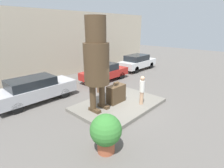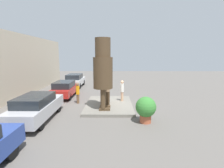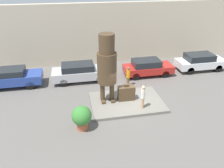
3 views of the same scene
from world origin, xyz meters
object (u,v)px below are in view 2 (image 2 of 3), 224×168
at_px(giant_suitcase, 106,97).
at_px(parked_car_white, 75,80).
at_px(tourist, 122,90).
at_px(worker_hivis, 78,92).
at_px(planter_pot, 146,108).
at_px(parked_car_red, 65,89).
at_px(parked_car_silver, 37,107).
at_px(statue_figure, 103,68).

xyz_separation_m(giant_suitcase, parked_car_white, (8.22, 4.20, 0.12)).
distance_m(tourist, worker_hivis, 3.58).
bearing_deg(tourist, giant_suitcase, 122.39).
height_order(parked_car_white, planter_pot, parked_car_white).
distance_m(giant_suitcase, parked_car_red, 4.99).
height_order(tourist, worker_hivis, tourist).
height_order(tourist, parked_car_red, tourist).
height_order(giant_suitcase, parked_car_silver, parked_car_silver).
height_order(statue_figure, tourist, statue_figure).
relative_size(parked_car_red, planter_pot, 2.85).
height_order(parked_car_silver, parked_car_red, parked_car_silver).
bearing_deg(worker_hivis, giant_suitcase, -108.04).
bearing_deg(parked_car_silver, tourist, -54.46).
height_order(giant_suitcase, parked_car_white, parked_car_white).
xyz_separation_m(tourist, parked_car_silver, (-3.77, 5.28, -0.29)).
xyz_separation_m(planter_pot, worker_hivis, (4.05, 4.74, 0.06)).
xyz_separation_m(parked_car_silver, planter_pot, (-0.32, -6.44, 0.04)).
bearing_deg(planter_pot, worker_hivis, 49.45).
xyz_separation_m(statue_figure, giant_suitcase, (1.34, -0.15, -2.28)).
height_order(parked_car_silver, worker_hivis, worker_hivis).
xyz_separation_m(parked_car_white, planter_pot, (-11.52, -6.62, 0.02)).
height_order(statue_figure, worker_hivis, statue_figure).
bearing_deg(worker_hivis, statue_figure, -133.92).
xyz_separation_m(statue_figure, tourist, (2.14, -1.40, -1.89)).
bearing_deg(parked_car_silver, planter_pot, -92.87).
relative_size(tourist, planter_pot, 1.10).
bearing_deg(planter_pot, parked_car_silver, 87.13).
relative_size(parked_car_red, parked_car_white, 0.96).
distance_m(statue_figure, planter_pot, 3.87).
bearing_deg(planter_pot, parked_car_white, 29.87).
height_order(parked_car_red, planter_pot, planter_pot).
distance_m(giant_suitcase, parked_car_white, 9.24).
height_order(tourist, parked_car_silver, tourist).
height_order(parked_car_silver, parked_car_white, parked_car_white).
bearing_deg(tourist, parked_car_red, 67.37).
height_order(parked_car_white, worker_hivis, worker_hivis).
relative_size(tourist, parked_car_white, 0.37).
xyz_separation_m(tourist, parked_car_red, (2.19, 5.25, -0.33)).
height_order(parked_car_silver, planter_pot, parked_car_silver).
xyz_separation_m(statue_figure, worker_hivis, (2.10, 2.18, -2.08)).
bearing_deg(giant_suitcase, statue_figure, 173.80).
distance_m(tourist, planter_pot, 4.26).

